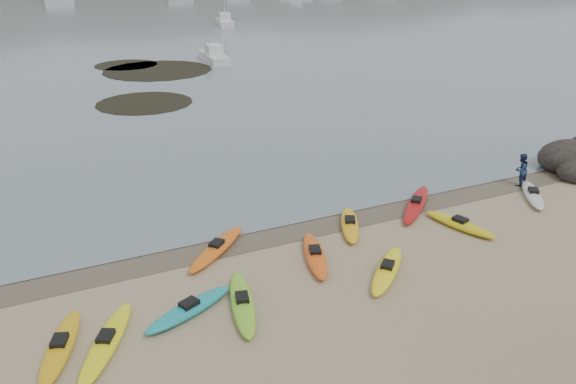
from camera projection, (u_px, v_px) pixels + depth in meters
ground at (288, 226)px, 22.92m from camera, size 600.00×600.00×0.00m
wet_sand at (291, 229)px, 22.67m from camera, size 60.00×60.00×0.00m
kayaks at (317, 257)px, 20.20m from camera, size 22.52×7.53×0.34m
person_east at (521, 170)px, 26.58m from camera, size 0.87×0.73×1.59m
kelp_mats at (148, 76)px, 50.24m from camera, size 12.37×22.43×0.04m
moored_boats at (43, 19)px, 87.76m from camera, size 103.84×79.71×1.39m
far_hills at (160, 29)px, 205.85m from camera, size 550.00×135.00×80.00m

